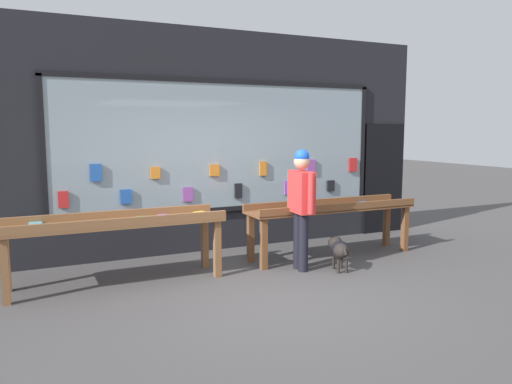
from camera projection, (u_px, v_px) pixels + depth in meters
ground_plane at (269, 291)px, 6.22m from camera, size 40.00×40.00×0.00m
shopfront_facade at (207, 142)px, 8.16m from camera, size 8.26×0.29×3.60m
display_table_left at (116, 227)px, 6.42m from camera, size 2.79×0.70×0.92m
display_table_right at (331, 212)px, 7.83m from camera, size 2.79×0.63×0.88m
person_browsing at (301, 200)px, 7.04m from camera, size 0.25×0.68×1.73m
small_dog at (339, 249)px, 7.11m from camera, size 0.33×0.58×0.46m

